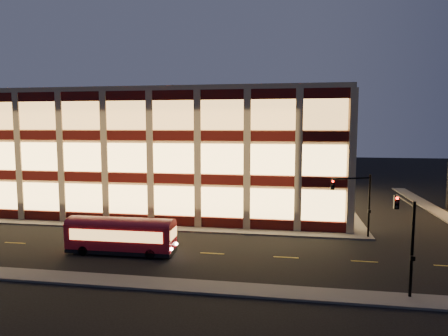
# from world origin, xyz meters

# --- Properties ---
(ground) EXTENTS (200.00, 200.00, 0.00)m
(ground) POSITION_xyz_m (0.00, 0.00, 0.00)
(ground) COLOR black
(ground) RESTS_ON ground
(sidewalk_office_south) EXTENTS (54.00, 2.00, 0.15)m
(sidewalk_office_south) POSITION_xyz_m (-3.00, 1.00, 0.07)
(sidewalk_office_south) COLOR #514F4C
(sidewalk_office_south) RESTS_ON ground
(sidewalk_office_east) EXTENTS (2.00, 30.00, 0.15)m
(sidewalk_office_east) POSITION_xyz_m (23.00, 17.00, 0.07)
(sidewalk_office_east) COLOR #514F4C
(sidewalk_office_east) RESTS_ON ground
(sidewalk_tower_west) EXTENTS (2.00, 30.00, 0.15)m
(sidewalk_tower_west) POSITION_xyz_m (34.00, 17.00, 0.07)
(sidewalk_tower_west) COLOR #514F4C
(sidewalk_tower_west) RESTS_ON ground
(sidewalk_near) EXTENTS (100.00, 2.00, 0.15)m
(sidewalk_near) POSITION_xyz_m (0.00, -13.00, 0.07)
(sidewalk_near) COLOR #514F4C
(sidewalk_near) RESTS_ON ground
(office_building) EXTENTS (50.45, 30.45, 14.50)m
(office_building) POSITION_xyz_m (-2.91, 16.91, 7.25)
(office_building) COLOR tan
(office_building) RESTS_ON ground
(traffic_signal_far) EXTENTS (3.79, 1.87, 6.00)m
(traffic_signal_far) POSITION_xyz_m (22.21, 0.24, 4.11)
(traffic_signal_far) COLOR black
(traffic_signal_far) RESTS_ON ground
(traffic_signal_near) EXTENTS (0.32, 4.45, 6.00)m
(traffic_signal_near) POSITION_xyz_m (23.50, -11.03, 4.13)
(traffic_signal_near) COLOR black
(traffic_signal_near) RESTS_ON ground
(trolley_bus) EXTENTS (8.86, 2.41, 2.99)m
(trolley_bus) POSITION_xyz_m (2.62, -7.17, 1.66)
(trolley_bus) COLOR maroon
(trolley_bus) RESTS_ON ground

